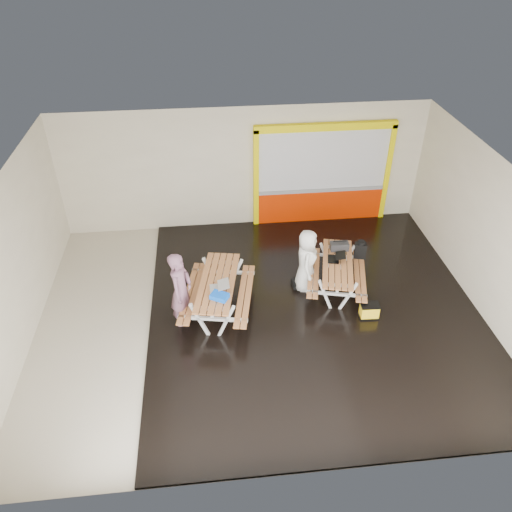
{
  "coord_description": "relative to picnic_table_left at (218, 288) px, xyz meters",
  "views": [
    {
      "loc": [
        -1.03,
        -8.59,
        7.74
      ],
      "look_at": [
        0.0,
        0.9,
        1.0
      ],
      "focal_mm": 35.19,
      "sensor_mm": 36.0,
      "label": 1
    }
  ],
  "objects": [
    {
      "name": "laptop_left",
      "position": [
        0.01,
        -0.3,
        0.26
      ],
      "size": [
        0.43,
        0.39,
        0.18
      ],
      "color": "silver",
      "rests_on": "picnic_table_left"
    },
    {
      "name": "toolbox",
      "position": [
        3.01,
        1.03,
        0.23
      ],
      "size": [
        0.45,
        0.23,
        0.26
      ],
      "color": "black",
      "rests_on": "picnic_table_right"
    },
    {
      "name": "picnic_table_right",
      "position": [
        2.85,
        0.49,
        -0.05
      ],
      "size": [
        1.78,
        2.25,
        0.8
      ],
      "color": "#B47241",
      "rests_on": "deck"
    },
    {
      "name": "picnic_table_left",
      "position": [
        0.0,
        0.0,
        0.0
      ],
      "size": [
        1.86,
        2.43,
        0.88
      ],
      "color": "#B47241",
      "rests_on": "deck"
    },
    {
      "name": "deck",
      "position": [
        2.18,
        -0.21,
        -0.64
      ],
      "size": [
        7.5,
        7.98,
        0.05
      ],
      "primitive_type": "cube",
      "color": "black",
      "rests_on": "room"
    },
    {
      "name": "person_right",
      "position": [
        2.12,
        0.6,
        0.17
      ],
      "size": [
        0.66,
        0.88,
        1.61
      ],
      "primitive_type": "imported",
      "rotation": [
        0.0,
        0.0,
        1.36
      ],
      "color": "white",
      "rests_on": "deck"
    },
    {
      "name": "backpack",
      "position": [
        3.57,
        1.07,
        0.06
      ],
      "size": [
        0.32,
        0.25,
        0.48
      ],
      "color": "black",
      "rests_on": "picnic_table_right"
    },
    {
      "name": "fluke_bag",
      "position": [
        3.36,
        -0.62,
        -0.44
      ],
      "size": [
        0.43,
        0.29,
        0.36
      ],
      "color": "black",
      "rests_on": "deck"
    },
    {
      "name": "blue_pouch",
      "position": [
        0.02,
        -0.59,
        0.26
      ],
      "size": [
        0.44,
        0.4,
        0.11
      ],
      "primitive_type": "cube",
      "rotation": [
        0.0,
        0.0,
        -0.52
      ],
      "color": "blue",
      "rests_on": "picnic_table_left"
    },
    {
      "name": "person_left",
      "position": [
        -0.8,
        -0.29,
        0.25
      ],
      "size": [
        0.66,
        0.79,
        1.86
      ],
      "primitive_type": "imported",
      "rotation": [
        0.0,
        0.0,
        1.2
      ],
      "color": "#7E536B",
      "rests_on": "deck"
    },
    {
      "name": "room",
      "position": [
        0.93,
        -0.21,
        1.08
      ],
      "size": [
        10.02,
        8.02,
        3.52
      ],
      "color": "beige",
      "rests_on": "ground"
    },
    {
      "name": "kiosk",
      "position": [
        3.13,
        3.73,
        0.78
      ],
      "size": [
        3.88,
        0.16,
        3.0
      ],
      "color": "red",
      "rests_on": "room"
    },
    {
      "name": "dark_case",
      "position": [
        2.02,
        0.66,
        -0.54
      ],
      "size": [
        0.41,
        0.32,
        0.15
      ],
      "primitive_type": "cube",
      "rotation": [
        0.0,
        0.0,
        0.07
      ],
      "color": "black",
      "rests_on": "deck"
    },
    {
      "name": "laptop_right",
      "position": [
        2.84,
        0.62,
        0.19
      ],
      "size": [
        0.48,
        0.44,
        0.17
      ],
      "color": "black",
      "rests_on": "picnic_table_right"
    }
  ]
}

